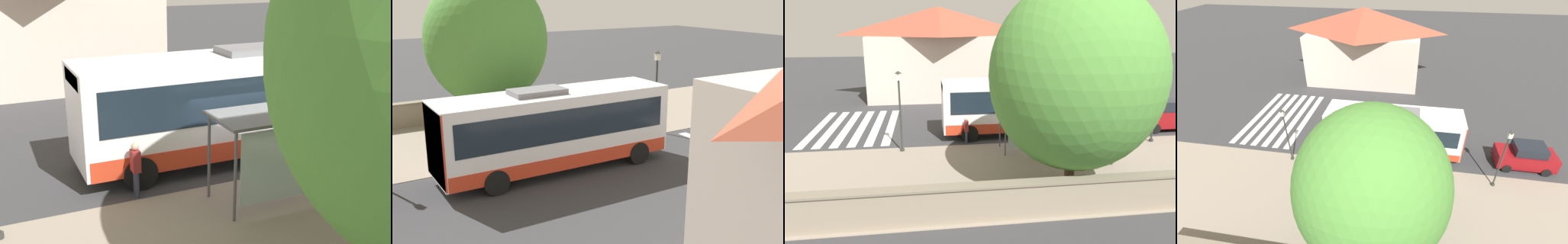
% 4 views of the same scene
% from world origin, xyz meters
% --- Properties ---
extents(ground_plane, '(120.00, 120.00, 0.00)m').
position_xyz_m(ground_plane, '(0.00, 0.00, 0.00)').
color(ground_plane, '#353538').
rests_on(ground_plane, ground).
extents(sidewalk_plaza, '(9.00, 44.00, 0.02)m').
position_xyz_m(sidewalk_plaza, '(-4.50, 0.00, 0.01)').
color(sidewalk_plaza, gray).
rests_on(sidewalk_plaza, ground).
extents(crosswalk_stripes, '(9.00, 5.25, 0.01)m').
position_xyz_m(crosswalk_stripes, '(5.00, 10.01, 0.00)').
color(crosswalk_stripes, silver).
rests_on(crosswalk_stripes, ground).
extents(stone_wall, '(0.60, 20.00, 1.38)m').
position_xyz_m(stone_wall, '(-8.55, 0.00, 0.69)').
color(stone_wall, gray).
rests_on(stone_wall, ground).
extents(bus, '(2.72, 10.07, 3.64)m').
position_xyz_m(bus, '(1.86, -0.80, 1.88)').
color(bus, white).
rests_on(bus, ground).
extents(bus_shelter, '(1.77, 3.35, 2.47)m').
position_xyz_m(bus_shelter, '(-1.51, -0.34, 2.07)').
color(bus_shelter, '#515459').
rests_on(bus_shelter, ground).
extents(pedestrian, '(0.34, 0.22, 1.58)m').
position_xyz_m(pedestrian, '(0.24, 2.98, 0.92)').
color(pedestrian, '#2D3347').
rests_on(pedestrian, ground).
extents(bench, '(0.40, 1.83, 0.88)m').
position_xyz_m(bench, '(-4.04, -3.04, 0.48)').
color(bench, '#333338').
rests_on(bench, ground).
extents(street_lamp_far, '(0.28, 0.28, 4.40)m').
position_xyz_m(street_lamp_far, '(-0.55, 6.60, 2.61)').
color(street_lamp_far, '#2D332D').
rests_on(street_lamp_far, ground).
extents(shade_tree, '(6.75, 6.75, 8.54)m').
position_xyz_m(shade_tree, '(-6.65, -0.56, 4.83)').
color(shade_tree, brown).
rests_on(shade_tree, ground).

